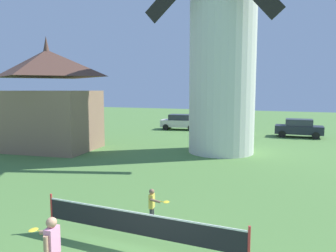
% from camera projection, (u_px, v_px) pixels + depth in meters
% --- Properties ---
extents(windmill, '(8.37, 4.90, 16.02)m').
position_uv_depth(windmill, '(223.00, 30.00, 20.00)').
color(windmill, silver).
rests_on(windmill, ground_plane).
extents(tennis_net, '(5.59, 0.06, 1.10)m').
position_uv_depth(tennis_net, '(137.00, 224.00, 8.01)').
color(tennis_net, red).
rests_on(tennis_net, ground_plane).
extents(player_near, '(0.83, 0.49, 1.46)m').
position_uv_depth(player_near, '(52.00, 247.00, 6.56)').
color(player_near, '#333338').
rests_on(player_near, ground_plane).
extents(player_far, '(0.69, 0.39, 1.08)m').
position_uv_depth(player_far, '(153.00, 204.00, 9.62)').
color(player_far, '#333338').
rests_on(player_far, ground_plane).
extents(parked_car_cream, '(4.02, 2.34, 1.56)m').
position_uv_depth(parked_car_cream, '(180.00, 122.00, 32.74)').
color(parked_car_cream, silver).
rests_on(parked_car_cream, ground_plane).
extents(parked_car_silver, '(4.13, 2.16, 1.56)m').
position_uv_depth(parked_car_silver, '(227.00, 125.00, 30.03)').
color(parked_car_silver, silver).
rests_on(parked_car_silver, ground_plane).
extents(parked_car_black, '(3.88, 1.94, 1.56)m').
position_uv_depth(parked_car_black, '(299.00, 128.00, 27.43)').
color(parked_car_black, '#1E232D').
rests_on(parked_car_black, ground_plane).
extents(chapel, '(6.89, 5.47, 7.60)m').
position_uv_depth(chapel, '(48.00, 101.00, 21.47)').
color(chapel, '#937056').
rests_on(chapel, ground_plane).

